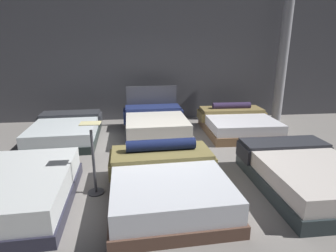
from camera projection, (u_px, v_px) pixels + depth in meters
name	position (u px, v px, depth m)	size (l,w,h in m)	color
ground_plane	(161.00, 162.00, 5.15)	(18.00, 18.00, 0.02)	gray
showroom_back_wall	(151.00, 59.00, 7.70)	(18.00, 0.06, 3.50)	#47474C
bed_0	(12.00, 191.00, 3.64)	(1.62, 1.99, 0.47)	#272737
bed_1	(167.00, 182.00, 3.86)	(1.69, 2.05, 0.69)	brown
bed_2	(306.00, 174.00, 4.13)	(1.50, 2.11, 0.50)	#283235
bed_3	(66.00, 130.00, 6.30)	(1.57, 2.12, 0.49)	black
bed_4	(155.00, 124.00, 6.57)	(1.54, 2.07, 1.07)	#4D4C54
bed_5	(237.00, 123.00, 6.83)	(1.75, 1.94, 0.66)	brown
price_sign	(94.00, 167.00, 3.93)	(0.28, 0.24, 1.08)	#3F3F44
support_pillar	(283.00, 59.00, 7.57)	(0.26, 0.26, 3.50)	#99999E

